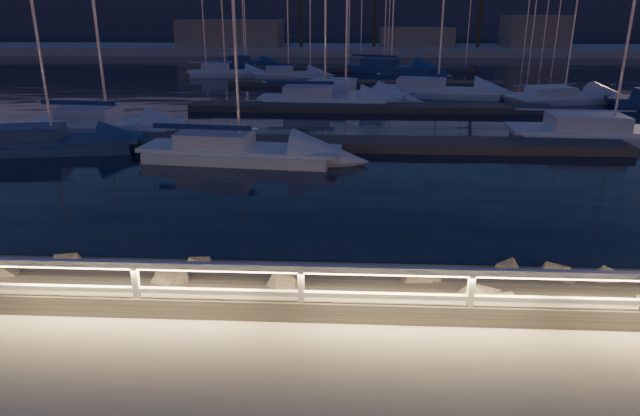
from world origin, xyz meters
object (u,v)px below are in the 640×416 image
Objects in this scene: sailboat_d at (606,131)px; sailboat_g at (434,90)px; guard_rail at (410,282)px; sailboat_a at (104,124)px; sailboat_c at (235,150)px; sailboat_j at (321,99)px; sailboat_l at (561,97)px; sailboat_k at (389,67)px; sailboat_i at (223,72)px; sailboat_b at (49,142)px; sailboat_m at (245,62)px; sailboat_f at (342,94)px; sailboat_n at (287,73)px.

sailboat_g is (-6.15, 14.21, 0.01)m from sailboat_d.
guard_rail is 3.32× the size of sailboat_a.
sailboat_j is (2.89, 14.07, 0.03)m from sailboat_c.
sailboat_a is at bearing -172.16° from sailboat_l.
sailboat_d is 1.01× the size of sailboat_k.
sailboat_c is 31.33m from sailboat_i.
sailboat_d is (11.03, 18.16, -0.92)m from guard_rail.
sailboat_d reaches higher than sailboat_c.
guard_rail is 2.79× the size of sailboat_k.
sailboat_l reaches higher than sailboat_a.
sailboat_a is 0.93× the size of sailboat_j.
sailboat_l is at bearing 29.92° from sailboat_a.
sailboat_d reaches higher than sailboat_b.
sailboat_m is (0.09, 10.82, -0.02)m from sailboat_i.
sailboat_k is at bearing 107.90° from sailboat_d.
sailboat_j is at bearing -80.44° from sailboat_k.
sailboat_l is (26.37, 11.17, -0.06)m from sailboat_a.
sailboat_d reaches higher than guard_rail.
sailboat_l is at bearing 11.40° from sailboat_j.
sailboat_j is at bearing -99.12° from sailboat_f.
sailboat_l is (8.05, -2.46, -0.06)m from sailboat_g.
sailboat_i is (1.43, 29.42, 0.00)m from sailboat_b.
sailboat_c is at bearing -80.12° from sailboat_m.
sailboat_j is at bearing 38.41° from sailboat_b.
sailboat_a is (-13.44, 18.75, -0.91)m from guard_rail.
sailboat_n is (-1.05, 29.77, -0.04)m from sailboat_c.
sailboat_k reaches higher than sailboat_f.
sailboat_k reaches higher than sailboat_i.
sailboat_b is 0.87× the size of sailboat_f.
sailboat_n is (-5.24, 13.21, -0.07)m from sailboat_f.
guard_rail is at bearing -118.56° from sailboat_d.
sailboat_l is at bearing 83.50° from sailboat_d.
sailboat_j is at bearing -66.93° from sailboat_i.
sailboat_f is (11.81, 11.45, 0.00)m from sailboat_a.
sailboat_k reaches higher than guard_rail.
sailboat_m is at bearing 95.88° from sailboat_a.
sailboat_a is at bearing 125.63° from guard_rail.
guard_rail is 3.07× the size of sailboat_j.
sailboat_d is 17.46m from sailboat_f.
sailboat_f is at bearing 93.07° from guard_rail.
sailboat_j reaches higher than guard_rail.
sailboat_k reaches higher than sailboat_n.
sailboat_l is at bearing 46.96° from sailboat_c.
sailboat_d is at bearing 5.61° from sailboat_a.
sailboat_a is at bearing -99.31° from sailboat_i.
sailboat_f is 0.91× the size of sailboat_k.
sailboat_b is 0.79× the size of sailboat_d.
sailboat_i is 10.82m from sailboat_m.
sailboat_i is at bearing 76.81° from sailboat_b.
sailboat_k is (4.29, 18.75, 0.00)m from sailboat_f.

